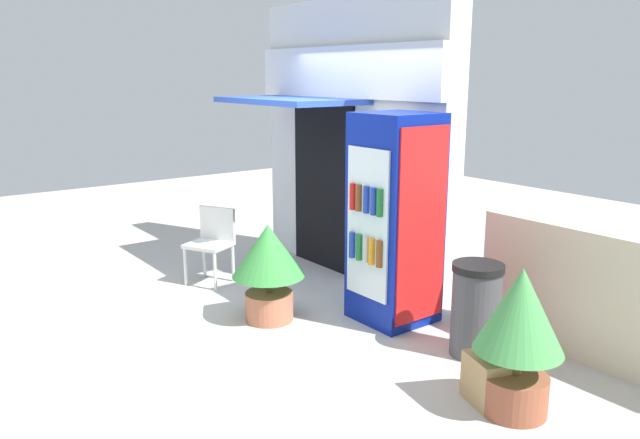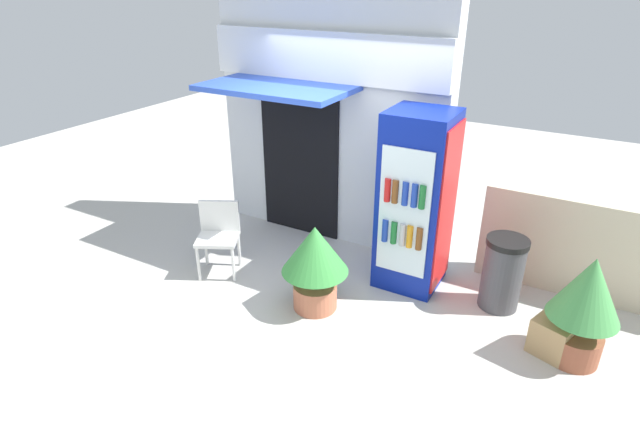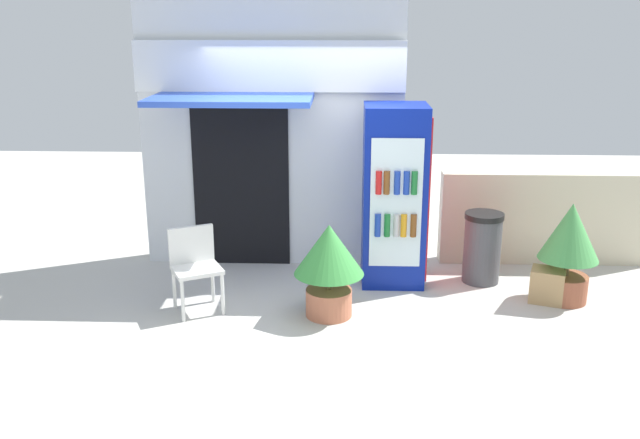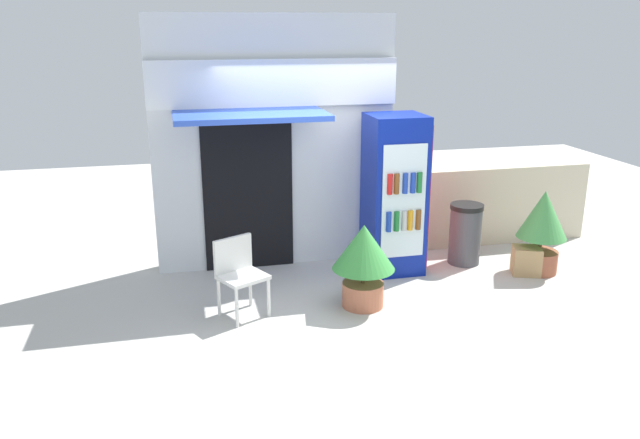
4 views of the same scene
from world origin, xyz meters
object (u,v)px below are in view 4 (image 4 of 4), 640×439
(plastic_chair, at_px, (239,270))
(cardboard_box, at_px, (526,261))
(drink_cooler, at_px, (395,195))
(potted_plant_curbside, at_px, (542,225))
(trash_bin, at_px, (465,234))
(potted_plant_near_shop, at_px, (364,256))

(plastic_chair, xyz_separation_m, cardboard_box, (3.54, 0.31, -0.32))
(drink_cooler, distance_m, plastic_chair, 2.22)
(drink_cooler, height_order, potted_plant_curbside, drink_cooler)
(trash_bin, relative_size, cardboard_box, 2.25)
(trash_bin, distance_m, cardboard_box, 0.81)
(drink_cooler, relative_size, potted_plant_curbside, 1.87)
(trash_bin, bearing_deg, potted_plant_near_shop, -149.93)
(potted_plant_near_shop, bearing_deg, drink_cooler, 54.51)
(cardboard_box, bearing_deg, potted_plant_near_shop, -169.25)
(drink_cooler, distance_m, potted_plant_curbside, 1.83)
(plastic_chair, distance_m, potted_plant_curbside, 3.74)
(potted_plant_curbside, bearing_deg, drink_cooler, 163.84)
(potted_plant_curbside, bearing_deg, plastic_chair, -174.79)
(drink_cooler, distance_m, potted_plant_near_shop, 1.23)
(drink_cooler, height_order, trash_bin, drink_cooler)
(potted_plant_near_shop, distance_m, trash_bin, 1.91)
(plastic_chair, relative_size, potted_plant_curbside, 0.80)
(trash_bin, bearing_deg, cardboard_box, -42.78)
(cardboard_box, bearing_deg, potted_plant_curbside, 8.23)
(plastic_chair, relative_size, cardboard_box, 2.40)
(plastic_chair, height_order, cardboard_box, plastic_chair)
(drink_cooler, xyz_separation_m, trash_bin, (0.97, 0.00, -0.57))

